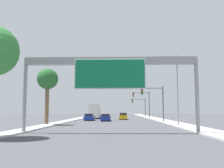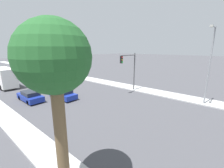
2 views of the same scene
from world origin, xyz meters
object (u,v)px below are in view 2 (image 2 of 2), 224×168
object	(u,v)px
car_mid_right	(56,81)
traffic_light_mid_block	(61,58)
traffic_light_far_intersection	(42,60)
palm_tree_background	(54,62)
traffic_light_near_intersection	(130,66)
car_near_right	(63,94)
street_lamp_right	(210,61)
truck_box_primary	(3,77)
car_near_left	(30,96)

from	to	relation	value
car_mid_right	traffic_light_mid_block	distance (m)	9.40
traffic_light_far_intersection	car_mid_right	bearing A→B (deg)	-107.91
traffic_light_mid_block	palm_tree_background	xyz separation A→B (m)	(-16.82, -27.55, 1.92)
traffic_light_near_intersection	car_near_right	bearing A→B (deg)	148.93
car_mid_right	street_lamp_right	world-z (taller)	street_lamp_right
car_near_right	palm_tree_background	world-z (taller)	palm_tree_background
truck_box_primary	traffic_light_near_intersection	world-z (taller)	traffic_light_near_intersection
palm_tree_background	traffic_light_near_intersection	bearing A→B (deg)	24.05
car_near_right	traffic_light_near_intersection	size ratio (longest dim) A/B	0.76
car_near_right	traffic_light_mid_block	xyz separation A→B (m)	(8.91, 14.58, 3.92)
car_near_left	car_near_right	bearing A→B (deg)	-34.31
car_mid_right	traffic_light_mid_block	size ratio (longest dim) A/B	0.64
car_near_left	street_lamp_right	world-z (taller)	street_lamp_right
car_near_left	truck_box_primary	size ratio (longest dim) A/B	0.51
traffic_light_far_intersection	traffic_light_near_intersection	bearing A→B (deg)	-89.76
car_near_left	palm_tree_background	bearing A→B (deg)	-106.02
car_mid_right	traffic_light_mid_block	bearing A→B (deg)	50.80
car_mid_right	car_near_left	bearing A→B (deg)	-141.58
car_near_left	traffic_light_near_intersection	bearing A→B (deg)	-32.00
truck_box_primary	street_lamp_right	bearing A→B (deg)	-65.77
traffic_light_mid_block	palm_tree_background	distance (m)	32.33
car_near_right	street_lamp_right	size ratio (longest dim) A/B	0.50
traffic_light_mid_block	car_near_right	bearing A→B (deg)	-121.44
car_near_left	palm_tree_background	world-z (taller)	palm_tree_background
car_near_left	palm_tree_background	distance (m)	17.01
car_near_right	traffic_light_near_intersection	xyz separation A→B (m)	(9.00, -5.42, 3.53)
traffic_light_mid_block	car_near_left	bearing A→B (deg)	-135.52
car_mid_right	street_lamp_right	size ratio (longest dim) A/B	0.46
car_near_right	street_lamp_right	xyz separation A→B (m)	(10.01, -15.92, 4.92)
traffic_light_far_intersection	street_lamp_right	xyz separation A→B (m)	(1.14, -40.50, 1.78)
traffic_light_near_intersection	traffic_light_far_intersection	xyz separation A→B (m)	(-0.13, 30.00, -0.39)
car_near_left	traffic_light_far_intersection	size ratio (longest dim) A/B	0.82
traffic_light_far_intersection	palm_tree_background	bearing A→B (deg)	-114.09
car_near_left	traffic_light_near_intersection	distance (m)	15.16
car_near_left	truck_box_primary	xyz separation A→B (m)	(0.00, 11.72, 1.13)
street_lamp_right	traffic_light_mid_block	bearing A→B (deg)	92.07
car_near_right	palm_tree_background	xyz separation A→B (m)	(-7.91, -12.97, 5.84)
traffic_light_mid_block	traffic_light_far_intersection	size ratio (longest dim) A/B	1.22
car_near_right	truck_box_primary	world-z (taller)	truck_box_primary
traffic_light_near_intersection	palm_tree_background	bearing A→B (deg)	-155.95
traffic_light_far_intersection	truck_box_primary	bearing A→B (deg)	-139.77
truck_box_primary	car_mid_right	bearing A→B (deg)	-41.38
car_mid_right	traffic_light_near_intersection	bearing A→B (deg)	-67.63
car_mid_right	traffic_light_mid_block	xyz separation A→B (m)	(5.41, 6.64, 3.87)
traffic_light_mid_block	traffic_light_far_intersection	xyz separation A→B (m)	(-0.04, 10.00, -0.78)
traffic_light_far_intersection	palm_tree_background	size ratio (longest dim) A/B	0.68
traffic_light_near_intersection	street_lamp_right	size ratio (longest dim) A/B	0.66
car_mid_right	traffic_light_far_intersection	distance (m)	17.75
truck_box_primary	traffic_light_near_intersection	size ratio (longest dim) A/B	1.43
truck_box_primary	traffic_light_mid_block	distance (m)	12.73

